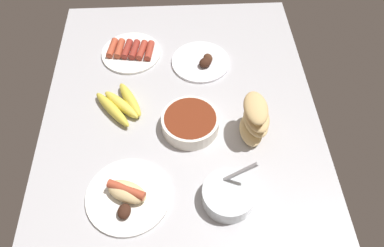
% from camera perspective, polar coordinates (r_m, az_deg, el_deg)
% --- Properties ---
extents(ground_plane, '(1.20, 0.90, 0.03)m').
position_cam_1_polar(ground_plane, '(1.22, -1.89, 0.40)').
color(ground_plane, '#B2B2B7').
extents(bowl_chili, '(0.18, 0.18, 0.05)m').
position_cam_1_polar(bowl_chili, '(1.16, -0.47, 0.20)').
color(bowl_chili, white).
rests_on(bowl_chili, ground_plane).
extents(bowl_coleslaw, '(0.15, 0.15, 0.15)m').
position_cam_1_polar(bowl_coleslaw, '(1.04, 5.40, -10.90)').
color(bowl_coleslaw, silver).
rests_on(bowl_coleslaw, ground_plane).
extents(banana_bunch, '(0.20, 0.18, 0.04)m').
position_cam_1_polar(banana_bunch, '(1.24, -11.06, 2.87)').
color(banana_bunch, gold).
rests_on(banana_bunch, ground_plane).
extents(plate_grilled_meat, '(0.21, 0.21, 0.04)m').
position_cam_1_polar(plate_grilled_meat, '(1.37, 1.32, 9.50)').
color(plate_grilled_meat, white).
rests_on(plate_grilled_meat, ground_plane).
extents(bread_stack, '(0.14, 0.09, 0.14)m').
position_cam_1_polar(bread_stack, '(1.13, 9.45, 0.69)').
color(bread_stack, '#E5C689').
rests_on(bread_stack, ground_plane).
extents(plate_hotdog_assembled, '(0.24, 0.24, 0.06)m').
position_cam_1_polar(plate_hotdog_assembled, '(1.06, -10.11, -10.79)').
color(plate_hotdog_assembled, white).
rests_on(plate_hotdog_assembled, ground_plane).
extents(plate_sausages, '(0.22, 0.22, 0.04)m').
position_cam_1_polar(plate_sausages, '(1.42, -9.52, 10.88)').
color(plate_sausages, white).
rests_on(plate_sausages, ground_plane).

